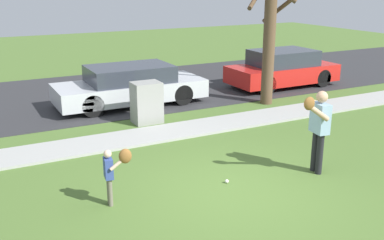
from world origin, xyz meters
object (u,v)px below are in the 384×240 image
(person_adult, at_px, (318,124))
(baseball, at_px, (227,181))
(person_child, at_px, (113,169))
(utility_cabinet, at_px, (147,103))
(parked_sedan_silver, at_px, (130,86))
(street_tree_near, at_px, (270,26))
(parked_hatchback_red, at_px, (282,69))

(person_adult, bearing_deg, baseball, -4.11)
(person_child, distance_m, utility_cabinet, 4.80)
(parked_sedan_silver, bearing_deg, utility_cabinet, 83.21)
(person_adult, height_order, person_child, person_adult)
(utility_cabinet, height_order, street_tree_near, street_tree_near)
(person_child, distance_m, baseball, 2.29)
(parked_sedan_silver, bearing_deg, person_child, 67.65)
(utility_cabinet, xyz_separation_m, parked_sedan_silver, (0.23, 1.95, 0.06))
(parked_hatchback_red, bearing_deg, street_tree_near, 41.31)
(person_child, height_order, baseball, person_child)
(utility_cabinet, bearing_deg, parked_hatchback_red, 16.84)
(person_child, height_order, parked_hatchback_red, parked_hatchback_red)
(baseball, distance_m, utility_cabinet, 4.39)
(person_child, xyz_separation_m, parked_hatchback_red, (8.36, 6.05, -0.03))
(parked_sedan_silver, bearing_deg, parked_hatchback_red, 178.85)
(person_adult, distance_m, parked_sedan_silver, 6.88)
(person_adult, xyz_separation_m, parked_sedan_silver, (-1.51, 6.69, -0.42))
(baseball, xyz_separation_m, parked_hatchback_red, (6.16, 6.19, 0.62))
(person_child, bearing_deg, street_tree_near, 41.84)
(person_adult, bearing_deg, parked_sedan_silver, -69.52)
(person_child, xyz_separation_m, baseball, (2.20, -0.14, -0.65))
(street_tree_near, distance_m, parked_hatchback_red, 3.12)
(utility_cabinet, xyz_separation_m, parked_hatchback_red, (6.06, 1.83, 0.10))
(person_child, bearing_deg, baseball, 4.08)
(person_adult, distance_m, person_child, 4.10)
(baseball, height_order, street_tree_near, street_tree_near)
(person_child, xyz_separation_m, street_tree_near, (6.43, 4.35, 1.75))
(baseball, relative_size, utility_cabinet, 0.07)
(person_adult, distance_m, utility_cabinet, 5.08)
(street_tree_near, xyz_separation_m, parked_hatchback_red, (1.93, 1.69, -1.77))
(baseball, height_order, parked_hatchback_red, parked_hatchback_red)
(person_adult, bearing_deg, utility_cabinet, -62.05)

